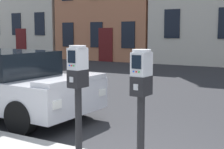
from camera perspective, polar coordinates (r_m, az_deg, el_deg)
name	(u,v)px	position (r m, az deg, el deg)	size (l,w,h in m)	color
parking_meter_near_kerb	(78,82)	(4.25, -5.90, -1.34)	(0.23, 0.26, 1.52)	black
parking_meter_twin_adjacent	(141,90)	(3.81, 5.07, -2.64)	(0.23, 0.26, 1.49)	black
parked_car_white_suv	(0,82)	(7.68, -18.78, -1.16)	(4.48, 1.98, 1.42)	silver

